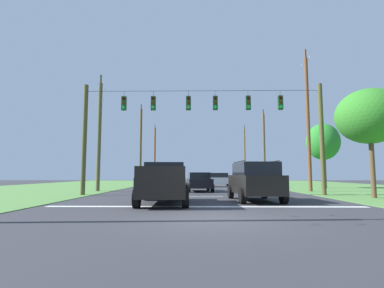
% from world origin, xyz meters
% --- Properties ---
extents(ground_plane, '(120.00, 120.00, 0.00)m').
position_xyz_m(ground_plane, '(0.00, 0.00, 0.00)').
color(ground_plane, '#333338').
extents(shoulder_grass_left, '(16.00, 80.00, 0.03)m').
position_xyz_m(shoulder_grass_left, '(-15.24, 15.00, 0.01)').
color(shoulder_grass_left, '#548740').
rests_on(shoulder_grass_left, ground).
extents(stop_bar_stripe, '(13.76, 0.45, 0.01)m').
position_xyz_m(stop_bar_stripe, '(0.00, 3.66, 0.00)').
color(stop_bar_stripe, white).
rests_on(stop_bar_stripe, ground).
extents(lane_dash_0, '(2.50, 0.15, 0.01)m').
position_xyz_m(lane_dash_0, '(0.00, 9.66, 0.00)').
color(lane_dash_0, white).
rests_on(lane_dash_0, ground).
extents(lane_dash_1, '(2.50, 0.15, 0.01)m').
position_xyz_m(lane_dash_1, '(0.00, 15.83, 0.00)').
color(lane_dash_1, white).
rests_on(lane_dash_1, ground).
extents(lane_dash_2, '(2.50, 0.15, 0.01)m').
position_xyz_m(lane_dash_2, '(0.00, 21.96, 0.00)').
color(lane_dash_2, white).
rests_on(lane_dash_2, ground).
extents(lane_dash_3, '(2.50, 0.15, 0.01)m').
position_xyz_m(lane_dash_3, '(0.00, 29.51, 0.00)').
color(lane_dash_3, white).
rests_on(lane_dash_3, ground).
extents(overhead_signal_span, '(16.11, 0.31, 7.44)m').
position_xyz_m(overhead_signal_span, '(-0.04, 10.53, 4.36)').
color(overhead_signal_span, '#4F4C29').
rests_on(overhead_signal_span, ground).
extents(pickup_truck, '(2.48, 5.48, 1.95)m').
position_xyz_m(pickup_truck, '(-1.94, 5.01, 0.97)').
color(pickup_truck, black).
rests_on(pickup_truck, ground).
extents(suv_black, '(2.44, 4.91, 2.05)m').
position_xyz_m(suv_black, '(2.63, 6.51, 1.06)').
color(suv_black, black).
rests_on(suv_black, ground).
extents(distant_car_crossing_white, '(4.38, 2.17, 1.52)m').
position_xyz_m(distant_car_crossing_white, '(6.35, 27.78, 0.79)').
color(distant_car_crossing_white, silver).
rests_on(distant_car_crossing_white, ground).
extents(distant_car_oncoming, '(4.43, 2.29, 1.52)m').
position_xyz_m(distant_car_oncoming, '(1.86, 24.01, 0.79)').
color(distant_car_oncoming, silver).
rests_on(distant_car_oncoming, ground).
extents(distant_car_far_parked, '(2.29, 4.43, 1.52)m').
position_xyz_m(distant_car_far_parked, '(-0.22, 15.10, 0.79)').
color(distant_car_far_parked, black).
rests_on(distant_car_far_parked, ground).
extents(utility_pole_mid_right, '(0.28, 1.91, 11.70)m').
position_xyz_m(utility_pole_mid_right, '(8.63, 14.89, 5.67)').
color(utility_pole_mid_right, brown).
rests_on(utility_pole_mid_right, ground).
extents(utility_pole_far_right, '(0.33, 1.53, 10.26)m').
position_xyz_m(utility_pole_far_right, '(8.73, 31.61, 4.99)').
color(utility_pole_far_right, brown).
rests_on(utility_pole_far_right, ground).
extents(utility_pole_near_left, '(0.26, 1.89, 10.74)m').
position_xyz_m(utility_pole_near_left, '(8.72, 48.27, 5.38)').
color(utility_pole_near_left, brown).
rests_on(utility_pole_near_left, ground).
extents(utility_pole_far_left, '(0.31, 1.86, 9.66)m').
position_xyz_m(utility_pole_far_left, '(-8.43, 15.06, 4.72)').
color(utility_pole_far_left, brown).
rests_on(utility_pole_far_left, ground).
extents(utility_pole_distant_right, '(0.32, 1.81, 11.24)m').
position_xyz_m(utility_pole_distant_right, '(-8.25, 32.33, 5.53)').
color(utility_pole_distant_right, brown).
rests_on(utility_pole_distant_right, ground).
extents(utility_pole_distant_left, '(0.32, 1.82, 10.76)m').
position_xyz_m(utility_pole_distant_left, '(-8.39, 47.39, 5.27)').
color(utility_pole_distant_left, brown).
rests_on(utility_pole_distant_left, ground).
extents(tree_roadside_right, '(3.23, 3.23, 6.42)m').
position_xyz_m(tree_roadside_right, '(12.18, 20.70, 4.56)').
color(tree_roadside_right, brown).
rests_on(tree_roadside_right, ground).
extents(tree_roadside_far_right, '(3.82, 3.82, 6.41)m').
position_xyz_m(tree_roadside_far_right, '(9.79, 8.26, 4.77)').
color(tree_roadside_far_right, brown).
rests_on(tree_roadside_far_right, ground).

